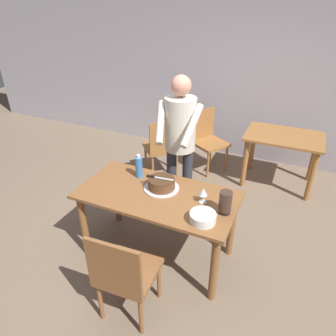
{
  "coord_description": "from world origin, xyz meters",
  "views": [
    {
      "loc": [
        1.08,
        -2.15,
        2.39
      ],
      "look_at": [
        0.0,
        0.24,
        0.9
      ],
      "focal_mm": 33.09,
      "sensor_mm": 36.0,
      "label": 1
    }
  ],
  "objects": [
    {
      "name": "chair_near_side",
      "position": [
        0.08,
        -0.75,
        0.49
      ],
      "size": [
        0.46,
        0.46,
        0.9
      ],
      "color": "brown",
      "rests_on": "ground_plane"
    },
    {
      "name": "cake_knife",
      "position": [
        -0.07,
        0.09,
        0.87
      ],
      "size": [
        0.27,
        0.05,
        0.02
      ],
      "color": "silver",
      "rests_on": "cake_on_platter"
    },
    {
      "name": "background_chair_1",
      "position": [
        -0.13,
        1.98,
        0.49
      ],
      "size": [
        0.61,
        0.61,
        0.9
      ],
      "color": "#9E6633",
      "rests_on": "ground_plane"
    },
    {
      "name": "hurricane_lamp",
      "position": [
        0.65,
        -0.02,
        0.86
      ],
      "size": [
        0.11,
        0.11,
        0.21
      ],
      "color": "black",
      "rests_on": "main_dining_table"
    },
    {
      "name": "person_cutting_cake",
      "position": [
        -0.02,
        0.59,
        1.08
      ],
      "size": [
        0.46,
        0.57,
        1.72
      ],
      "color": "#2D2D38",
      "rests_on": "ground_plane"
    },
    {
      "name": "wine_glass_near",
      "position": [
        0.43,
        0.05,
        0.85
      ],
      "size": [
        0.08,
        0.08,
        0.14
      ],
      "color": "silver",
      "rests_on": "main_dining_table"
    },
    {
      "name": "background_table",
      "position": [
        0.94,
        1.94,
        0.58
      ],
      "size": [
        1.0,
        0.7,
        0.74
      ],
      "color": "#9E6633",
      "rests_on": "ground_plane"
    },
    {
      "name": "back_wall",
      "position": [
        0.0,
        2.64,
        1.35
      ],
      "size": [
        10.0,
        0.12,
        2.7
      ],
      "primitive_type": "cube",
      "color": "#ADA8B2",
      "rests_on": "ground_plane"
    },
    {
      "name": "ground_plane",
      "position": [
        0.0,
        0.0,
        0.0
      ],
      "size": [
        14.0,
        14.0,
        0.0
      ],
      "primitive_type": "plane",
      "color": "#7A6651"
    },
    {
      "name": "cake_on_platter",
      "position": [
        0.0,
        0.09,
        0.8
      ],
      "size": [
        0.34,
        0.34,
        0.11
      ],
      "color": "silver",
      "rests_on": "main_dining_table"
    },
    {
      "name": "main_dining_table",
      "position": [
        0.0,
        0.0,
        0.62
      ],
      "size": [
        1.5,
        0.76,
        0.75
      ],
      "color": "brown",
      "rests_on": "ground_plane"
    },
    {
      "name": "plate_stack",
      "position": [
        0.52,
        -0.21,
        0.79
      ],
      "size": [
        0.22,
        0.22,
        0.08
      ],
      "color": "white",
      "rests_on": "main_dining_table"
    },
    {
      "name": "water_bottle",
      "position": [
        -0.3,
        0.2,
        0.86
      ],
      "size": [
        0.07,
        0.07,
        0.25
      ],
      "color": "#387AC6",
      "rests_on": "main_dining_table"
    },
    {
      "name": "background_chair_0",
      "position": [
        -0.63,
        1.45,
        0.49
      ],
      "size": [
        0.62,
        0.62,
        0.9
      ],
      "color": "#9E6633",
      "rests_on": "ground_plane"
    }
  ]
}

